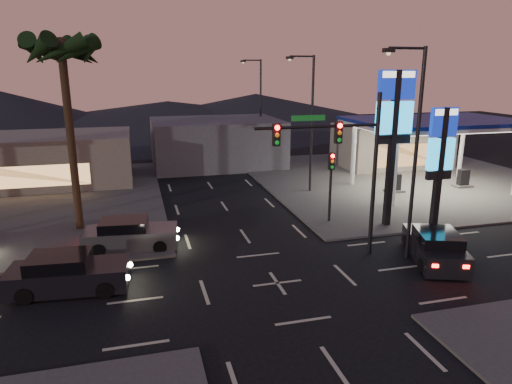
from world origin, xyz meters
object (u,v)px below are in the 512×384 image
object	(u,v)px
traffic_signal_mast	(343,153)
car_lane_b_front	(130,235)
gas_station	(435,124)
pylon_sign_tall	(394,118)
pylon_sign_short	(441,150)
car_lane_a_front	(67,274)
suv_station	(435,247)

from	to	relation	value
traffic_signal_mast	car_lane_b_front	distance (m)	11.57
gas_station	pylon_sign_tall	world-z (taller)	pylon_sign_tall
pylon_sign_short	traffic_signal_mast	bearing A→B (deg)	-160.87
pylon_sign_short	car_lane_a_front	bearing A→B (deg)	-171.76
gas_station	car_lane_b_front	world-z (taller)	gas_station
pylon_sign_short	traffic_signal_mast	world-z (taller)	traffic_signal_mast
pylon_sign_short	pylon_sign_tall	bearing A→B (deg)	158.20
pylon_sign_tall	suv_station	world-z (taller)	pylon_sign_tall
pylon_sign_tall	car_lane_b_front	world-z (taller)	pylon_sign_tall
traffic_signal_mast	car_lane_b_front	size ratio (longest dim) A/B	1.61
gas_station	suv_station	world-z (taller)	gas_station
pylon_sign_short	suv_station	xyz separation A→B (m)	(-2.94, -4.18, -3.92)
gas_station	pylon_sign_tall	distance (m)	10.01
gas_station	car_lane_b_front	xyz separation A→B (m)	(-22.18, -6.17, -4.35)
pylon_sign_tall	car_lane_a_front	size ratio (longest dim) A/B	1.77
car_lane_a_front	suv_station	xyz separation A→B (m)	(16.76, -1.32, -0.01)
gas_station	suv_station	distance (m)	14.78
pylon_sign_tall	suv_station	size ratio (longest dim) A/B	1.75
gas_station	traffic_signal_mast	distance (m)	15.82
traffic_signal_mast	car_lane_b_front	bearing A→B (deg)	158.85
car_lane_a_front	pylon_sign_short	bearing A→B (deg)	8.24
traffic_signal_mast	car_lane_a_front	size ratio (longest dim) A/B	1.57
car_lane_b_front	pylon_sign_short	bearing A→B (deg)	-4.44
car_lane_b_front	pylon_sign_tall	bearing A→B (deg)	-1.30
car_lane_a_front	car_lane_b_front	distance (m)	4.89
gas_station	traffic_signal_mast	xyz separation A→B (m)	(-12.24, -10.01, 0.15)
gas_station	suv_station	xyz separation A→B (m)	(-7.94, -11.68, -4.34)
pylon_sign_tall	traffic_signal_mast	xyz separation A→B (m)	(-4.74, -3.51, -1.17)
traffic_signal_mast	gas_station	bearing A→B (deg)	39.28
traffic_signal_mast	car_lane_a_front	distance (m)	13.24
gas_station	car_lane_a_front	distance (m)	27.13
traffic_signal_mast	suv_station	xyz separation A→B (m)	(4.30, -1.67, -4.49)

